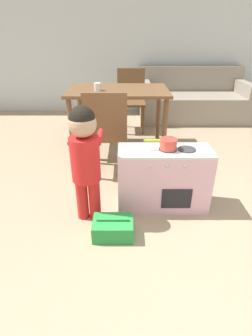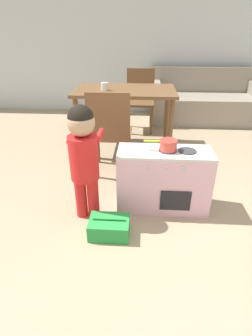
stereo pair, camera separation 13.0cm
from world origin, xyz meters
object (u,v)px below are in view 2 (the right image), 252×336
object	(u,v)px
couch	(203,102)
cup_on_table	(105,86)
dining_chair_near	(110,132)
child_figure	(83,151)
dining_table	(125,97)
dining_chair_far	(140,98)
toy_basket	(109,227)
toy_pot	(168,144)
play_kitchen	(163,180)

from	to	relation	value
couch	cup_on_table	size ratio (longest dim) A/B	20.57
dining_chair_near	couch	distance (m)	2.44
child_figure	dining_table	bearing A→B (deg)	81.94
dining_chair_far	cup_on_table	xyz separation A→B (m)	(-0.40, -0.82, 0.32)
toy_basket	dining_chair_near	world-z (taller)	dining_chair_near
cup_on_table	toy_pot	bearing A→B (deg)	-61.46
toy_pot	toy_basket	size ratio (longest dim) A/B	0.88
toy_pot	cup_on_table	distance (m)	1.39
couch	toy_pot	bearing A→B (deg)	-107.13
couch	child_figure	bearing A→B (deg)	-117.26
cup_on_table	toy_basket	bearing A→B (deg)	-81.72
play_kitchen	dining_chair_far	xyz separation A→B (m)	(-0.24, 2.03, 0.20)
toy_pot	cup_on_table	bearing A→B (deg)	118.54
toy_basket	dining_chair_far	size ratio (longest dim) A/B	0.34
dining_chair_near	dining_chair_far	size ratio (longest dim) A/B	1.00
couch	dining_chair_far	bearing A→B (deg)	-151.16
dining_chair_far	cup_on_table	size ratio (longest dim) A/B	10.22
toy_pot	child_figure	bearing A→B (deg)	-165.18
dining_table	dining_chair_far	bearing A→B (deg)	77.25
child_figure	toy_basket	size ratio (longest dim) A/B	3.12
child_figure	dining_table	world-z (taller)	child_figure
play_kitchen	toy_basket	size ratio (longest dim) A/B	2.54
play_kitchen	dining_chair_near	xyz separation A→B (m)	(-0.51, 0.57, 0.20)
toy_pot	dining_table	bearing A→B (deg)	108.05
dining_chair_near	play_kitchen	bearing A→B (deg)	-48.30
toy_basket	dining_table	xyz separation A→B (m)	(0.00, 1.68, 0.58)
toy_pot	cup_on_table	world-z (taller)	cup_on_table
toy_basket	dining_chair_far	distance (m)	2.45
toy_basket	cup_on_table	distance (m)	1.76
dining_table	dining_chair_near	distance (m)	0.75
toy_pot	child_figure	world-z (taller)	child_figure
dining_table	dining_chair_far	distance (m)	0.78
dining_chair_near	couch	bearing A→B (deg)	57.01
toy_basket	dining_chair_near	size ratio (longest dim) A/B	0.34
dining_chair_far	toy_basket	bearing A→B (deg)	85.95
play_kitchen	dining_chair_near	world-z (taller)	dining_chair_near
child_figure	cup_on_table	world-z (taller)	child_figure
couch	toy_basket	bearing A→B (deg)	-112.27
play_kitchen	dining_table	size ratio (longest dim) A/B	0.63
play_kitchen	child_figure	size ratio (longest dim) A/B	0.81
cup_on_table	couch	bearing A→B (deg)	43.92
child_figure	couch	xyz separation A→B (m)	(1.43, 2.77, -0.28)
child_figure	cup_on_table	bearing A→B (deg)	91.22
dining_chair_far	child_figure	bearing A→B (deg)	80.34
toy_basket	dining_table	size ratio (longest dim) A/B	0.25
toy_pot	dining_chair_near	size ratio (longest dim) A/B	0.30
child_figure	dining_chair_far	size ratio (longest dim) A/B	1.05
child_figure	dining_chair_near	world-z (taller)	child_figure
child_figure	dining_chair_near	bearing A→B (deg)	81.89
child_figure	dining_chair_near	size ratio (longest dim) A/B	1.05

